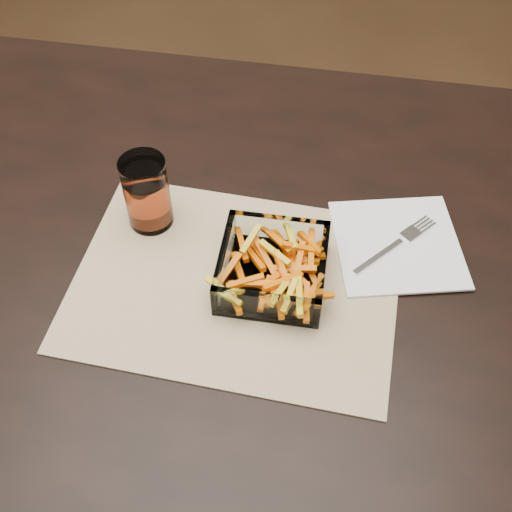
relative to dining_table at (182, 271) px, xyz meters
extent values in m
plane|color=#331E0F|center=(0.00, 0.00, -0.66)|extent=(4.50, 4.50, 0.00)
cube|color=black|center=(0.00, 0.00, 0.07)|extent=(1.60, 0.90, 0.03)
cube|color=tan|center=(0.10, -0.07, 0.09)|extent=(0.46, 0.35, 0.00)
cube|color=white|center=(0.15, -0.06, 0.10)|extent=(0.15, 0.15, 0.01)
cube|color=white|center=(0.15, 0.01, 0.12)|extent=(0.14, 0.01, 0.06)
cube|color=white|center=(0.16, -0.13, 0.12)|extent=(0.14, 0.01, 0.06)
cube|color=white|center=(0.09, -0.06, 0.12)|extent=(0.01, 0.14, 0.06)
cube|color=white|center=(0.22, -0.06, 0.12)|extent=(0.01, 0.14, 0.06)
cylinder|color=white|center=(-0.04, 0.02, 0.15)|extent=(0.07, 0.07, 0.12)
cylinder|color=#B43B19|center=(-0.04, 0.02, 0.14)|extent=(0.06, 0.06, 0.08)
cube|color=white|center=(0.33, 0.04, 0.09)|extent=(0.22, 0.22, 0.00)
cube|color=silver|center=(0.30, 0.00, 0.10)|extent=(0.07, 0.08, 0.00)
cube|color=silver|center=(0.34, 0.06, 0.10)|extent=(0.03, 0.04, 0.00)
cube|color=silver|center=(0.36, 0.08, 0.10)|extent=(0.02, 0.03, 0.00)
cube|color=silver|center=(0.36, 0.08, 0.10)|extent=(0.02, 0.03, 0.00)
cube|color=silver|center=(0.37, 0.08, 0.10)|extent=(0.02, 0.03, 0.00)
cube|color=silver|center=(0.37, 0.07, 0.10)|extent=(0.02, 0.03, 0.00)
camera|label=1|loc=(0.22, -0.59, 0.82)|focal=45.00mm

